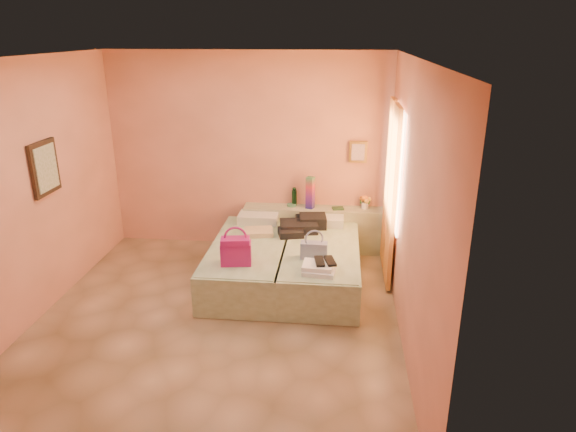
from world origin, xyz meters
name	(u,v)px	position (x,y,z in m)	size (l,w,h in m)	color
ground	(217,322)	(0.00, 0.00, 0.00)	(4.50, 4.50, 0.00)	tan
room_walls	(239,152)	(0.21, 0.57, 1.79)	(4.02, 4.51, 2.81)	#EF9C7F
headboard_ledge	(315,229)	(0.98, 2.10, 0.33)	(2.05, 0.30, 0.65)	#A7B090
bed_left	(249,262)	(0.19, 1.05, 0.25)	(0.90, 2.00, 0.50)	#B2CCA4
bed_right	(321,265)	(1.11, 1.05, 0.25)	(0.90, 2.00, 0.50)	#B2CCA4
water_bottle	(294,197)	(0.67, 2.18, 0.78)	(0.07, 0.07, 0.26)	#123319
rainbow_box	(310,193)	(0.90, 2.08, 0.88)	(0.10, 0.10, 0.46)	#AD156D
small_dish	(292,205)	(0.63, 2.13, 0.67)	(0.13, 0.13, 0.03)	#468063
green_book	(338,208)	(1.30, 2.07, 0.66)	(0.16, 0.11, 0.03)	#234125
flower_vase	(365,201)	(1.68, 2.14, 0.76)	(0.17, 0.17, 0.23)	white
magenta_handbag	(236,251)	(0.15, 0.46, 0.66)	(0.35, 0.20, 0.33)	#AD156D
khaki_garment	(259,232)	(0.26, 1.38, 0.53)	(0.37, 0.30, 0.06)	tan
clothes_pile	(302,225)	(0.83, 1.56, 0.58)	(0.54, 0.54, 0.16)	black
blue_handbag	(314,250)	(1.03, 0.70, 0.60)	(0.31, 0.13, 0.20)	#3E5095
towel_stack	(319,268)	(1.11, 0.33, 0.55)	(0.35, 0.30, 0.10)	white
sandal_pair	(325,262)	(1.17, 0.38, 0.61)	(0.19, 0.26, 0.03)	black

